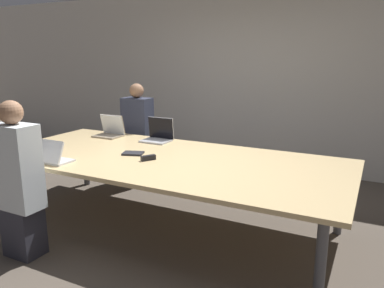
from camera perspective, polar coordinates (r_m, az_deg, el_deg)
The scene contains 10 objects.
ground_plane at distance 4.09m, azimuth -4.10°, elevation -12.26°, with size 24.00×24.00×0.00m, color brown.
curtain_wall at distance 6.09m, azimuth 8.53°, elevation 9.69°, with size 12.00×0.06×2.80m.
conference_table at distance 3.85m, azimuth -4.28°, elevation -2.74°, with size 3.68×1.63×0.75m.
laptop_near_left at distance 3.86m, azimuth -20.47°, elevation -1.75°, with size 0.31×0.23×0.23m.
person_near_left at distance 3.62m, azimuth -24.92°, elevation -5.42°, with size 0.40×0.24×1.40m.
laptop_far_left at distance 4.95m, azimuth -12.34°, elevation 2.08°, with size 0.34×0.27×0.27m.
person_far_left at distance 5.32m, azimuth -8.22°, elevation 1.33°, with size 0.40×0.24×1.40m.
laptop_far_midleft at distance 4.58m, azimuth -5.14°, elevation 1.46°, with size 0.34×0.27×0.28m.
stapler at distance 3.74m, azimuth -6.68°, elevation -2.11°, with size 0.12×0.15×0.05m.
notebook at distance 4.00m, azimuth -8.98°, elevation -1.41°, with size 0.25×0.21×0.02m.
Camera 1 is at (1.92, -3.16, 1.76)m, focal length 35.00 mm.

